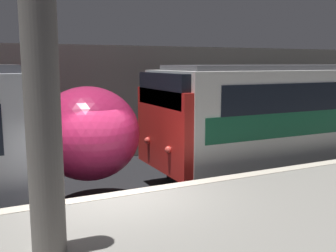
# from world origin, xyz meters

# --- Properties ---
(ground_plane) EXTENTS (120.00, 120.00, 0.00)m
(ground_plane) POSITION_xyz_m (0.00, 0.00, 0.00)
(ground_plane) COLOR black
(station_rear_barrier) EXTENTS (50.00, 0.15, 4.13)m
(station_rear_barrier) POSITION_xyz_m (0.00, 6.86, 2.07)
(station_rear_barrier) COLOR #B2AD9E
(station_rear_barrier) RESTS_ON ground
(support_pillar_near) EXTENTS (0.44, 0.44, 3.48)m
(support_pillar_near) POSITION_xyz_m (-1.46, -1.91, 2.81)
(support_pillar_near) COLOR slate
(support_pillar_near) RESTS_ON platform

